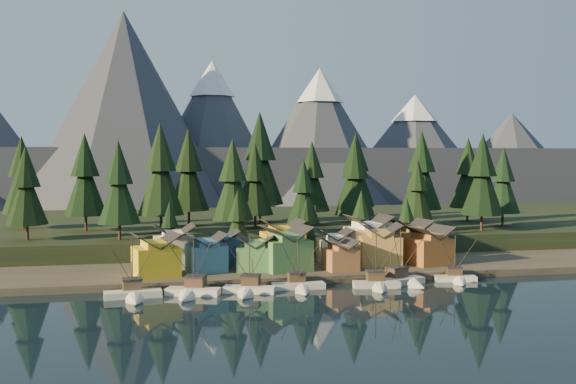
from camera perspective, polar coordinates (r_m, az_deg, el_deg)
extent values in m
plane|color=black|center=(119.56, 3.66, -9.59)|extent=(500.00, 500.00, 0.00)
cube|color=#363027|center=(157.67, -0.13, -6.16)|extent=(400.00, 50.00, 1.50)
cube|color=black|center=(206.17, -2.84, -3.30)|extent=(420.00, 100.00, 6.00)
cube|color=#443930|center=(135.11, 1.83, -7.86)|extent=(80.00, 4.00, 1.00)
cube|color=#3E4250|center=(354.05, -6.45, 1.38)|extent=(560.00, 160.00, 30.00)
cone|color=#3E4250|center=(293.50, -14.31, 6.77)|extent=(100.00, 100.00, 90.00)
cone|color=#3E4250|center=(311.73, -6.73, 4.98)|extent=(80.00, 80.00, 72.00)
cone|color=white|center=(313.75, -6.76, 9.98)|extent=(22.40, 22.40, 17.28)
cone|color=#3E4250|center=(308.00, 2.80, 4.65)|extent=(84.00, 84.00, 68.00)
cone|color=white|center=(309.70, 2.82, 9.43)|extent=(23.52, 23.52, 16.32)
cone|color=#3E4250|center=(340.49, 11.16, 3.62)|extent=(92.00, 92.00, 58.00)
cone|color=white|center=(341.35, 11.20, 7.32)|extent=(25.76, 25.76, 13.92)
cone|color=#3E4250|center=(374.51, 19.20, 2.85)|extent=(88.00, 88.00, 50.00)
cube|color=silver|center=(124.94, -13.61, -8.93)|extent=(10.84, 4.34, 1.75)
cone|color=silver|center=(119.29, -13.44, -9.51)|extent=(3.64, 3.92, 3.29)
cube|color=black|center=(125.08, -13.61, -9.22)|extent=(11.10, 4.43, 0.38)
cube|color=brown|center=(126.49, -13.68, -7.99)|extent=(3.82, 3.63, 1.97)
cube|color=#2B2828|center=(126.28, -13.69, -7.51)|extent=(4.06, 3.87, 0.22)
cylinder|color=black|center=(124.50, -13.67, -6.28)|extent=(0.20, 0.20, 9.86)
cylinder|color=black|center=(128.35, -13.75, -7.13)|extent=(0.15, 0.15, 4.82)
cube|color=white|center=(125.00, -8.44, -8.86)|extent=(10.79, 6.59, 1.82)
cone|color=white|center=(119.75, -9.21, -9.41)|extent=(4.37, 4.42, 3.41)
cube|color=black|center=(125.15, -8.44, -9.16)|extent=(11.04, 6.72, 0.40)
cube|color=#4F372A|center=(126.41, -8.21, -7.91)|extent=(4.55, 4.41, 2.04)
cube|color=#2B2828|center=(126.20, -8.22, -7.40)|extent=(4.84, 4.70, 0.23)
cylinder|color=black|center=(124.48, -8.39, -6.12)|extent=(0.20, 0.20, 10.22)
cylinder|color=black|center=(128.12, -7.95, -7.03)|extent=(0.16, 0.16, 4.99)
cube|color=silver|center=(125.87, -3.47, -8.76)|extent=(10.47, 6.17, 1.72)
cone|color=silver|center=(120.62, -3.94, -9.29)|extent=(4.12, 4.24, 3.22)
cube|color=black|center=(126.00, -3.47, -9.04)|extent=(10.72, 6.29, 0.38)
cube|color=#443224|center=(127.29, -3.32, -7.86)|extent=(4.26, 4.13, 1.93)
cube|color=#2B2828|center=(127.09, -3.33, -7.38)|extent=(4.53, 4.40, 0.21)
cylinder|color=black|center=(125.41, -3.43, -6.18)|extent=(0.19, 0.19, 9.65)
cylinder|color=black|center=(129.01, -3.16, -7.03)|extent=(0.15, 0.15, 4.72)
cube|color=beige|center=(129.39, 0.92, -8.43)|extent=(10.64, 3.17, 1.60)
cone|color=beige|center=(123.82, 1.46, -8.96)|extent=(3.06, 3.66, 3.00)
cube|color=black|center=(129.51, 0.92, -8.69)|extent=(10.90, 3.22, 0.35)
cube|color=#4A3B27|center=(130.95, 0.76, -7.60)|extent=(3.25, 3.05, 1.80)
cube|color=#2B2828|center=(130.76, 0.76, -7.17)|extent=(3.45, 3.25, 0.20)
cylinder|color=black|center=(129.05, 0.87, -6.09)|extent=(0.18, 0.18, 8.99)
cylinder|color=black|center=(132.81, 0.57, -6.83)|extent=(0.14, 0.14, 4.40)
cube|color=beige|center=(131.67, 7.87, -8.25)|extent=(9.68, 4.54, 1.68)
cone|color=beige|center=(126.75, 8.29, -8.70)|extent=(3.60, 3.62, 3.15)
cube|color=black|center=(131.79, 7.87, -8.52)|extent=(9.91, 4.63, 0.37)
cube|color=#453725|center=(133.00, 7.74, -7.41)|extent=(3.81, 3.63, 1.89)
cube|color=#2B2828|center=(132.81, 7.75, -6.97)|extent=(4.05, 3.87, 0.21)
cylinder|color=black|center=(131.23, 7.84, -5.84)|extent=(0.19, 0.19, 9.46)
cylinder|color=black|center=(134.60, 7.60, -6.65)|extent=(0.15, 0.15, 4.63)
cube|color=beige|center=(135.88, 10.10, -7.90)|extent=(10.14, 6.09, 1.78)
cone|color=beige|center=(131.93, 11.56, -8.25)|extent=(4.17, 4.13, 3.34)
cube|color=black|center=(136.01, 10.10, -8.17)|extent=(10.38, 6.21, 0.39)
cube|color=#483526|center=(136.89, 9.64, -7.08)|extent=(4.40, 4.26, 2.00)
cube|color=#2B2828|center=(136.70, 9.65, -6.62)|extent=(4.68, 4.54, 0.22)
cylinder|color=black|center=(135.32, 9.97, -5.43)|extent=(0.20, 0.20, 10.01)
cylinder|color=black|center=(138.16, 9.13, -6.32)|extent=(0.16, 0.16, 4.89)
cube|color=white|center=(141.45, 14.67, -7.53)|extent=(8.94, 4.55, 1.53)
cone|color=white|center=(137.00, 15.15, -7.89)|extent=(3.40, 3.44, 2.86)
cube|color=black|center=(141.56, 14.66, -7.76)|extent=(9.15, 4.64, 0.33)
cube|color=#463525|center=(142.67, 14.52, -6.83)|extent=(3.58, 3.43, 1.72)
cube|color=#2B2828|center=(142.51, 14.53, -6.46)|extent=(3.80, 3.65, 0.19)
cylinder|color=black|center=(141.10, 14.65, -5.49)|extent=(0.17, 0.17, 8.59)
cylinder|color=black|center=(144.14, 14.36, -6.19)|extent=(0.13, 0.13, 4.20)
cube|color=yellow|center=(136.70, -11.65, -6.08)|extent=(10.38, 9.55, 6.09)
cube|color=yellow|center=(136.16, -11.67, -4.56)|extent=(6.46, 8.50, 1.25)
cube|color=#386985|center=(140.28, -7.29, -5.86)|extent=(9.10, 8.37, 5.78)
cube|color=#386985|center=(139.78, -7.30, -4.47)|extent=(5.53, 7.62, 1.13)
cube|color=#437640|center=(141.16, -2.85, -5.88)|extent=(9.40, 9.01, 5.28)
cube|color=#437640|center=(140.69, -2.85, -4.60)|extent=(5.90, 8.05, 1.11)
cube|color=#4B7D44|center=(140.54, -0.17, -5.62)|extent=(11.06, 10.18, 6.73)
cube|color=#4B7D44|center=(139.98, -0.17, -3.99)|extent=(6.82, 9.15, 1.34)
cube|color=#AB683C|center=(141.47, 4.70, -6.00)|extent=(7.19, 7.19, 4.65)
cube|color=#AB683C|center=(141.05, 4.70, -4.89)|extent=(4.26, 6.74, 0.92)
cube|color=#AF833E|center=(148.66, 8.18, -5.17)|extent=(10.30, 9.15, 6.69)
cube|color=#AF833E|center=(148.13, 8.19, -3.65)|extent=(6.25, 8.26, 1.28)
cube|color=#A35D2A|center=(151.71, 12.44, -5.17)|extent=(10.32, 9.51, 6.04)
cube|color=#A35D2A|center=(151.23, 12.46, -3.81)|extent=(6.44, 8.45, 1.24)
cube|color=silver|center=(146.27, -10.07, -5.30)|extent=(9.32, 8.41, 6.85)
cube|color=silver|center=(145.72, -10.09, -3.73)|extent=(5.35, 7.98, 1.24)
cube|color=#3A5E89|center=(149.08, -5.76, -5.32)|extent=(7.27, 6.84, 5.72)
cube|color=#3A5E89|center=(148.62, -5.77, -4.05)|extent=(4.10, 6.60, 0.99)
cube|color=gold|center=(151.18, -0.49, -4.94)|extent=(9.79, 8.47, 7.02)
cube|color=gold|center=(150.64, -0.49, -3.37)|extent=(5.58, 8.07, 1.32)
cube|color=silver|center=(152.21, 4.15, -5.20)|extent=(7.64, 6.30, 5.38)
cube|color=silver|center=(151.77, 4.16, -4.00)|extent=(4.21, 6.16, 1.07)
cube|color=white|center=(156.87, 7.14, -4.56)|extent=(10.41, 9.42, 7.57)
cube|color=white|center=(156.32, 7.15, -2.94)|extent=(6.03, 8.89, 1.37)
cube|color=#A6783B|center=(160.05, 10.84, -4.58)|extent=(9.26, 8.82, 6.76)
cube|color=#A6783B|center=(159.57, 10.86, -3.18)|extent=(5.53, 8.17, 1.17)
cylinder|color=#332319|center=(168.61, -22.16, -3.29)|extent=(0.70, 0.70, 4.05)
cone|color=black|center=(167.87, -22.23, -0.31)|extent=(9.91, 9.91, 13.96)
cone|color=black|center=(167.60, -22.28, 2.15)|extent=(6.76, 6.76, 10.13)
cylinder|color=#332319|center=(182.54, -17.52, -2.62)|extent=(0.70, 0.70, 4.69)
cone|color=black|center=(181.81, -17.57, 0.57)|extent=(11.45, 11.45, 16.14)
cone|color=black|center=(181.63, -17.62, 3.19)|extent=(7.81, 7.81, 11.71)
cylinder|color=#332319|center=(161.91, -14.75, -3.38)|extent=(0.70, 0.70, 4.28)
cone|color=black|center=(161.11, -14.79, -0.10)|extent=(10.46, 10.46, 14.73)
cone|color=black|center=(160.86, -14.83, 2.60)|extent=(7.13, 7.13, 10.69)
cylinder|color=#332319|center=(173.49, -11.21, -2.75)|extent=(0.70, 0.70, 5.17)
cone|color=black|center=(172.69, -11.25, 0.95)|extent=(12.63, 12.63, 17.79)
cone|color=black|center=(172.57, -11.29, 4.00)|extent=(8.61, 8.61, 12.92)
cylinder|color=#332319|center=(188.61, -8.79, -2.27)|extent=(0.70, 0.70, 5.00)
cone|color=black|center=(187.88, -8.82, 1.02)|extent=(12.21, 12.21, 17.21)
cone|color=black|center=(187.75, -8.85, 3.73)|extent=(8.33, 8.33, 12.49)
cylinder|color=#332319|center=(164.61, -4.92, -3.15)|extent=(0.70, 0.70, 4.41)
cone|color=black|center=(163.82, -4.93, 0.17)|extent=(10.77, 10.77, 15.17)
cone|color=black|center=(163.59, -4.94, 2.91)|extent=(7.34, 7.34, 11.01)
cylinder|color=#332319|center=(180.44, -2.92, -2.61)|extent=(0.70, 0.70, 4.23)
cone|color=black|center=(179.74, -2.93, 0.30)|extent=(10.33, 10.33, 14.55)
cone|color=black|center=(179.50, -2.94, 2.69)|extent=(7.04, 7.04, 10.56)
cylinder|color=#332319|center=(165.69, 1.37, -3.26)|extent=(0.70, 0.70, 3.47)
cone|color=black|center=(165.00, 1.37, -0.67)|extent=(8.49, 8.49, 11.96)
cone|color=black|center=(164.69, 1.38, 1.48)|extent=(5.79, 5.79, 8.68)
cylinder|color=#332319|center=(190.69, 2.13, -2.27)|extent=(0.70, 0.70, 4.38)
cone|color=black|center=(190.01, 2.13, 0.58)|extent=(10.71, 10.71, 15.10)
cone|color=black|center=(189.80, 2.14, 2.93)|extent=(7.30, 7.30, 10.96)
cylinder|color=#332319|center=(176.49, 5.95, -2.71)|extent=(0.70, 0.70, 4.48)
cone|color=black|center=(175.74, 5.97, 0.44)|extent=(10.96, 10.96, 15.44)
cone|color=black|center=(175.53, 5.98, 3.04)|extent=(7.47, 7.47, 11.20)
cylinder|color=#332319|center=(202.59, 6.01, -1.88)|extent=(0.70, 0.70, 4.92)
cone|color=black|center=(201.92, 6.02, 1.13)|extent=(12.02, 12.02, 16.94)
cone|color=black|center=(201.78, 6.04, 3.61)|extent=(8.20, 8.20, 12.29)
cylinder|color=#332319|center=(177.33, 11.38, -2.89)|extent=(0.70, 0.70, 3.50)
cone|color=black|center=(176.68, 11.41, -0.45)|extent=(8.55, 8.55, 12.05)
cone|color=black|center=(176.40, 11.43, 1.57)|extent=(5.83, 5.83, 8.74)
cylinder|color=#332319|center=(195.02, 11.73, -2.13)|extent=(0.70, 0.70, 4.91)
cone|color=black|center=(194.32, 11.77, 0.99)|extent=(12.00, 12.00, 16.90)
cone|color=black|center=(194.18, 11.80, 3.56)|extent=(8.18, 8.18, 12.27)
cylinder|color=#332319|center=(183.19, 16.83, -2.58)|extent=(0.70, 0.70, 4.69)
cone|color=black|center=(182.46, 16.88, 0.59)|extent=(11.45, 11.45, 16.14)
cone|color=black|center=(182.28, 16.92, 3.20)|extent=(7.81, 7.81, 11.71)
cylinder|color=#332319|center=(208.06, 15.65, -1.89)|extent=(0.70, 0.70, 4.60)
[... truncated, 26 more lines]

